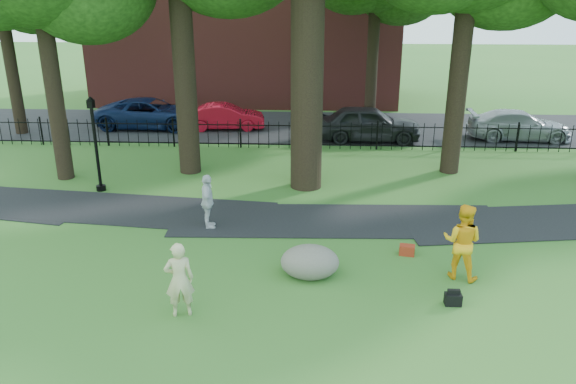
# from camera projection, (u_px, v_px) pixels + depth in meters

# --- Properties ---
(ground) EXTENTS (120.00, 120.00, 0.00)m
(ground) POSITION_uv_depth(u_px,v_px,m) (299.00, 284.00, 13.57)
(ground) COLOR #326C25
(ground) RESTS_ON ground
(footpath) EXTENTS (36.07, 3.85, 0.03)m
(footpath) POSITION_uv_depth(u_px,v_px,m) (336.00, 221.00, 17.18)
(footpath) COLOR black
(footpath) RESTS_ON ground
(street) EXTENTS (80.00, 7.00, 0.02)m
(street) POSITION_uv_depth(u_px,v_px,m) (310.00, 127.00, 28.56)
(street) COLOR black
(street) RESTS_ON ground
(iron_fence) EXTENTS (44.00, 0.04, 1.20)m
(iron_fence) POSITION_uv_depth(u_px,v_px,m) (308.00, 135.00, 24.61)
(iron_fence) COLOR black
(iron_fence) RESTS_ON ground
(woman) EXTENTS (0.72, 0.57, 1.72)m
(woman) POSITION_uv_depth(u_px,v_px,m) (179.00, 280.00, 12.01)
(woman) COLOR #CCC18C
(woman) RESTS_ON ground
(man) EXTENTS (1.15, 1.05, 1.92)m
(man) POSITION_uv_depth(u_px,v_px,m) (462.00, 242.00, 13.56)
(man) COLOR #FFB115
(man) RESTS_ON ground
(pedestrian) EXTENTS (0.57, 1.03, 1.66)m
(pedestrian) POSITION_uv_depth(u_px,v_px,m) (208.00, 202.00, 16.41)
(pedestrian) COLOR silver
(pedestrian) RESTS_ON ground
(boulder) EXTENTS (1.78, 1.60, 0.85)m
(boulder) POSITION_uv_depth(u_px,v_px,m) (310.00, 260.00, 13.82)
(boulder) COLOR slate
(boulder) RESTS_ON ground
(lamppost) EXTENTS (0.33, 0.33, 3.33)m
(lamppost) POSITION_uv_depth(u_px,v_px,m) (96.00, 146.00, 19.19)
(lamppost) COLOR black
(lamppost) RESTS_ON ground
(backpack) EXTENTS (0.37, 0.23, 0.28)m
(backpack) POSITION_uv_depth(u_px,v_px,m) (453.00, 299.00, 12.64)
(backpack) COLOR black
(backpack) RESTS_ON ground
(red_bag) EXTENTS (0.44, 0.33, 0.28)m
(red_bag) POSITION_uv_depth(u_px,v_px,m) (407.00, 250.00, 14.98)
(red_bag) COLOR maroon
(red_bag) RESTS_ON ground
(red_sedan) EXTENTS (3.97, 1.70, 1.27)m
(red_sedan) POSITION_uv_depth(u_px,v_px,m) (225.00, 117.00, 27.92)
(red_sedan) COLOR red
(red_sedan) RESTS_ON ground
(navy_van) EXTENTS (5.37, 2.60, 1.47)m
(navy_van) POSITION_uv_depth(u_px,v_px,m) (151.00, 113.00, 28.17)
(navy_van) COLOR #0D1C41
(navy_van) RESTS_ON ground
(grey_car) EXTENTS (4.78, 1.94, 1.63)m
(grey_car) POSITION_uv_depth(u_px,v_px,m) (368.00, 123.00, 25.81)
(grey_car) COLOR black
(grey_car) RESTS_ON ground
(silver_car) EXTENTS (4.73, 2.07, 1.35)m
(silver_car) POSITION_uv_depth(u_px,v_px,m) (519.00, 125.00, 26.05)
(silver_car) COLOR #989BA0
(silver_car) RESTS_ON ground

